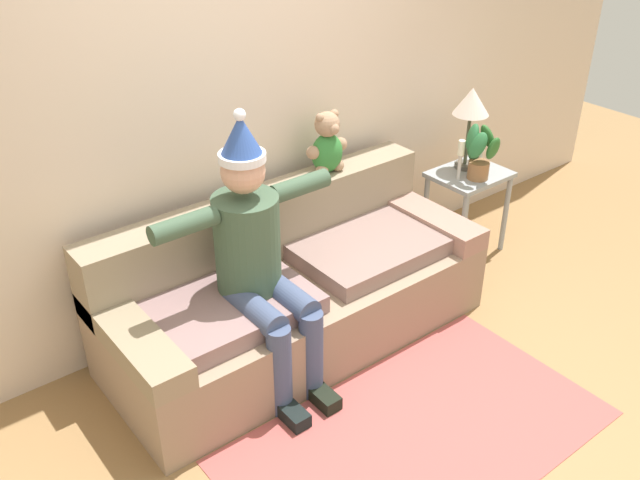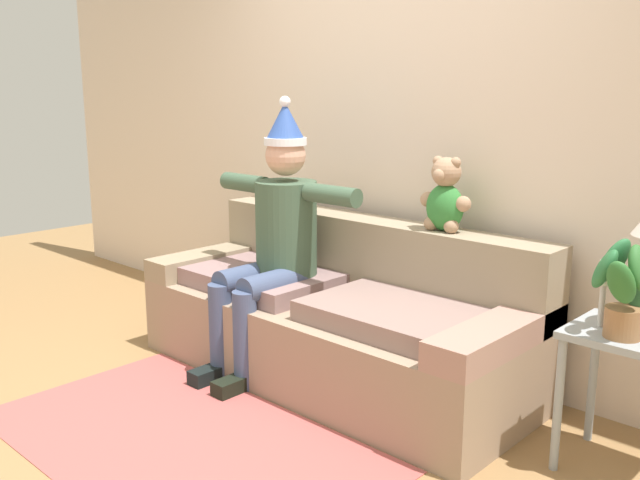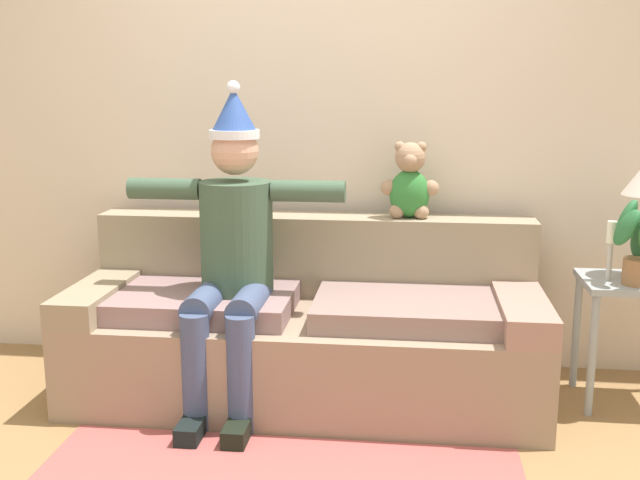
{
  "view_description": "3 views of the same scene",
  "coord_description": "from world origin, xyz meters",
  "px_view_note": "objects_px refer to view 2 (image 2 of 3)",
  "views": [
    {
      "loc": [
        -1.94,
        -1.7,
        2.61
      ],
      "look_at": [
        0.01,
        0.78,
        0.76
      ],
      "focal_mm": 39.49,
      "sensor_mm": 36.0,
      "label": 1
    },
    {
      "loc": [
        2.4,
        -1.66,
        1.54
      ],
      "look_at": [
        -0.04,
        0.92,
        0.77
      ],
      "focal_mm": 39.02,
      "sensor_mm": 36.0,
      "label": 2
    },
    {
      "loc": [
        0.48,
        -2.48,
        1.5
      ],
      "look_at": [
        0.08,
        0.83,
        0.8
      ],
      "focal_mm": 42.85,
      "sensor_mm": 36.0,
      "label": 3
    }
  ],
  "objects_px": {
    "person_seated": "(274,236)",
    "potted_plant": "(624,288)",
    "candle_tall": "(604,284)",
    "side_table": "(635,360)",
    "teddy_bear": "(445,198)",
    "couch": "(338,318)"
  },
  "relations": [
    {
      "from": "person_seated",
      "to": "potted_plant",
      "type": "xyz_separation_m",
      "value": [
        1.82,
        0.12,
        0.04
      ]
    },
    {
      "from": "person_seated",
      "to": "candle_tall",
      "type": "xyz_separation_m",
      "value": [
        1.72,
        0.19,
        0.02
      ]
    },
    {
      "from": "side_table",
      "to": "potted_plant",
      "type": "distance_m",
      "value": 0.32
    },
    {
      "from": "potted_plant",
      "to": "candle_tall",
      "type": "bearing_deg",
      "value": 145.15
    },
    {
      "from": "teddy_bear",
      "to": "side_table",
      "type": "xyz_separation_m",
      "value": [
        1.06,
        -0.23,
        -0.51
      ]
    },
    {
      "from": "teddy_bear",
      "to": "potted_plant",
      "type": "bearing_deg",
      "value": -17.3
    },
    {
      "from": "couch",
      "to": "person_seated",
      "type": "xyz_separation_m",
      "value": [
        -0.32,
        -0.17,
        0.44
      ]
    },
    {
      "from": "couch",
      "to": "person_seated",
      "type": "bearing_deg",
      "value": -152.78
    },
    {
      "from": "teddy_bear",
      "to": "candle_tall",
      "type": "relative_size",
      "value": 1.39
    },
    {
      "from": "side_table",
      "to": "candle_tall",
      "type": "relative_size",
      "value": 2.19
    },
    {
      "from": "couch",
      "to": "teddy_bear",
      "type": "relative_size",
      "value": 5.78
    },
    {
      "from": "couch",
      "to": "side_table",
      "type": "relative_size",
      "value": 3.66
    },
    {
      "from": "couch",
      "to": "side_table",
      "type": "height_order",
      "value": "couch"
    },
    {
      "from": "couch",
      "to": "teddy_bear",
      "type": "xyz_separation_m",
      "value": [
        0.48,
        0.27,
        0.68
      ]
    },
    {
      "from": "person_seated",
      "to": "potted_plant",
      "type": "distance_m",
      "value": 1.83
    },
    {
      "from": "teddy_bear",
      "to": "candle_tall",
      "type": "height_order",
      "value": "teddy_bear"
    },
    {
      "from": "side_table",
      "to": "potted_plant",
      "type": "relative_size",
      "value": 1.5
    },
    {
      "from": "couch",
      "to": "teddy_bear",
      "type": "distance_m",
      "value": 0.87
    },
    {
      "from": "teddy_bear",
      "to": "side_table",
      "type": "relative_size",
      "value": 0.63
    },
    {
      "from": "person_seated",
      "to": "potted_plant",
      "type": "relative_size",
      "value": 3.74
    },
    {
      "from": "candle_tall",
      "to": "couch",
      "type": "bearing_deg",
      "value": -178.94
    },
    {
      "from": "couch",
      "to": "teddy_bear",
      "type": "bearing_deg",
      "value": 29.72
    }
  ]
}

